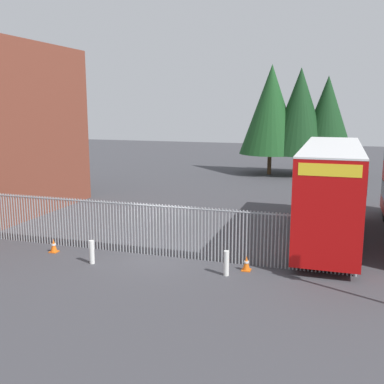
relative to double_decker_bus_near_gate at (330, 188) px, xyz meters
name	(u,v)px	position (x,y,z in m)	size (l,w,h in m)	color
ground_plane	(213,214)	(-6.49, 3.36, -2.42)	(100.00, 100.00, 0.00)	#3D3D42
palisade_fence	(155,228)	(-6.84, -4.64, -1.24)	(16.01, 0.14, 2.35)	gray
double_decker_bus_near_gate	(330,188)	(0.00, 0.00, 0.00)	(2.54, 10.81, 4.42)	#B70C0C
bollard_near_left	(92,252)	(-8.84, -6.36, -1.95)	(0.20, 0.20, 0.95)	silver
bollard_center_front	(226,263)	(-3.45, -6.01, -1.95)	(0.20, 0.20, 0.95)	silver
traffic_cone_by_gate	(246,263)	(-2.84, -5.28, -2.13)	(0.34, 0.34, 0.59)	orange
traffic_cone_mid_forecourt	(54,246)	(-11.13, -5.59, -2.13)	(0.34, 0.34, 0.59)	orange
tree_tall_back	(327,115)	(-0.84, 20.52, 2.91)	(4.75, 4.75, 8.73)	#4C3823
tree_short_side	(300,111)	(-3.13, 20.02, 3.23)	(5.27, 5.27, 9.42)	#4C3823
tree_mid_row	(271,110)	(-5.63, 19.86, 3.38)	(5.50, 5.50, 9.74)	#4C3823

